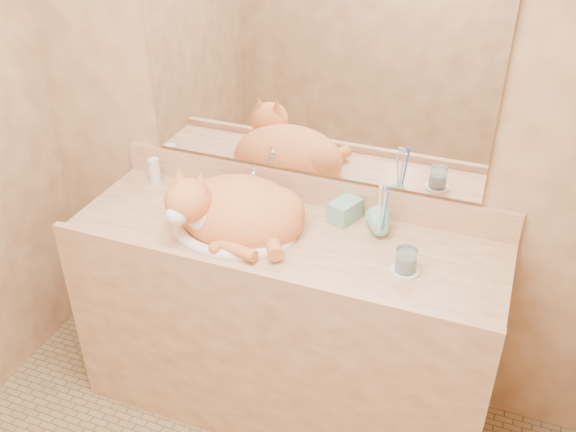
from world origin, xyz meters
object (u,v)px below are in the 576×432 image
at_px(toothbrush_cup, 381,231).
at_px(water_glass, 406,260).
at_px(vanity_counter, 284,325).
at_px(soap_dispenser, 335,205).
at_px(sink_basin, 234,213).
at_px(cat, 233,209).

bearing_deg(toothbrush_cup, water_glass, -50.33).
bearing_deg(vanity_counter, soap_dispenser, 42.15).
xyz_separation_m(sink_basin, cat, (-0.00, 0.00, 0.01)).
bearing_deg(vanity_counter, water_glass, -6.14).
bearing_deg(soap_dispenser, toothbrush_cup, 9.78).
bearing_deg(water_glass, cat, 177.01).
distance_m(sink_basin, toothbrush_cup, 0.53).
height_order(sink_basin, soap_dispenser, soap_dispenser).
bearing_deg(water_glass, vanity_counter, 173.86).
xyz_separation_m(sink_basin, toothbrush_cup, (0.52, 0.12, -0.03)).
xyz_separation_m(soap_dispenser, water_glass, (0.31, -0.19, -0.04)).
height_order(sink_basin, cat, cat).
bearing_deg(cat, soap_dispenser, 24.46).
relative_size(cat, toothbrush_cup, 4.97).
bearing_deg(soap_dispenser, vanity_counter, -116.82).
bearing_deg(toothbrush_cup, vanity_counter, -163.19).
relative_size(sink_basin, soap_dispenser, 2.57).
distance_m(cat, toothbrush_cup, 0.54).
xyz_separation_m(sink_basin, soap_dispenser, (0.34, 0.16, 0.02)).
distance_m(sink_basin, soap_dispenser, 0.37).
xyz_separation_m(vanity_counter, sink_basin, (-0.19, -0.02, 0.50)).
bearing_deg(sink_basin, toothbrush_cup, 25.43).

